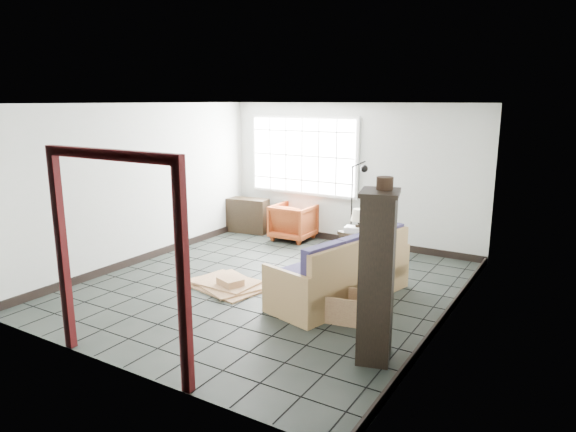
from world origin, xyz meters
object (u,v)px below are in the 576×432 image
Objects in this scene: futon_sofa at (344,276)px; armchair at (294,220)px; side_table at (357,237)px; tall_shelf at (377,276)px.

futon_sofa is 2.94× the size of armchair.
armchair is 1.78m from side_table.
armchair is at bearing 147.31° from futon_sofa.
tall_shelf is (0.96, -1.31, 0.57)m from futon_sofa.
tall_shelf reaches higher than side_table.
side_table is (-0.52, 1.62, 0.09)m from futon_sofa.
tall_shelf is at bearing 130.08° from armchair.
futon_sofa reaches higher than side_table.
futon_sofa reaches higher than armchair.
armchair is at bearing 156.92° from side_table.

